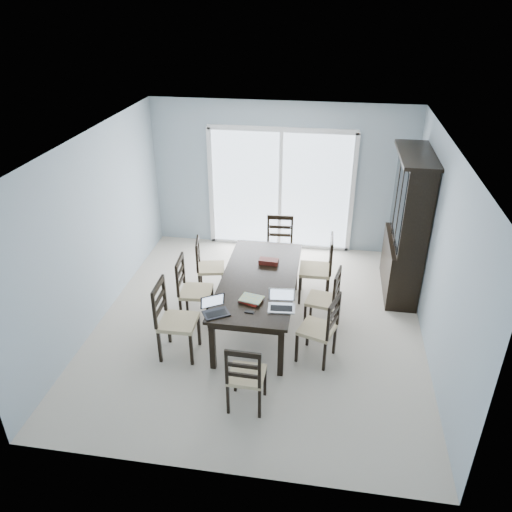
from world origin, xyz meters
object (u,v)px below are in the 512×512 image
(china_hutch, at_px, (407,228))
(chair_right_mid, at_px, (329,293))
(laptop_dark, at_px, (216,311))
(hot_tub, at_px, (276,199))
(chair_right_far, at_px, (322,262))
(game_box, at_px, (269,261))
(laptop_silver, at_px, (281,305))
(chair_left_near, at_px, (169,312))
(chair_left_far, at_px, (205,261))
(cell_phone, at_px, (249,312))
(chair_end_near, at_px, (245,372))
(chair_right_near, at_px, (325,323))
(dining_table, at_px, (259,283))
(chair_left_mid, at_px, (189,283))
(chair_end_far, at_px, (279,240))

(china_hutch, xyz_separation_m, chair_right_mid, (-1.08, -1.17, -0.52))
(laptop_dark, xyz_separation_m, hot_tub, (0.18, 4.45, -0.32))
(chair_right_far, relative_size, game_box, 4.42)
(hot_tub, bearing_deg, game_box, -84.88)
(laptop_silver, xyz_separation_m, game_box, (-0.30, 1.10, -0.02))
(chair_left_near, bearing_deg, game_box, 136.97)
(chair_left_far, distance_m, hot_tub, 2.92)
(cell_phone, bearing_deg, china_hutch, 52.88)
(chair_end_near, xyz_separation_m, game_box, (-0.02, 2.05, 0.23))
(game_box, bearing_deg, chair_right_near, -51.55)
(cell_phone, relative_size, game_box, 0.42)
(chair_right_mid, bearing_deg, hot_tub, 28.99)
(laptop_dark, bearing_deg, dining_table, 35.94)
(chair_left_mid, xyz_separation_m, game_box, (1.05, 0.44, 0.19))
(chair_right_mid, bearing_deg, game_box, 79.29)
(chair_left_mid, height_order, chair_right_near, chair_left_mid)
(chair_end_near, bearing_deg, chair_left_mid, 125.38)
(china_hutch, height_order, cell_phone, china_hutch)
(chair_left_near, relative_size, chair_right_near, 1.10)
(china_hutch, distance_m, game_box, 2.14)
(chair_end_far, bearing_deg, china_hutch, 169.90)
(chair_right_near, height_order, chair_end_far, chair_end_far)
(chair_left_near, xyz_separation_m, chair_left_far, (0.07, 1.50, -0.08))
(chair_right_mid, bearing_deg, china_hutch, -32.05)
(chair_right_far, bearing_deg, chair_right_mid, -172.04)
(chair_end_far, bearing_deg, hot_tub, -84.25)
(dining_table, bearing_deg, chair_end_far, 85.80)
(chair_right_mid, distance_m, chair_end_far, 1.64)
(chair_end_near, bearing_deg, hot_tub, 94.96)
(hot_tub, bearing_deg, chair_end_far, -81.31)
(chair_left_mid, height_order, chair_end_near, chair_left_mid)
(cell_phone, relative_size, hot_tub, 0.05)
(chair_right_near, xyz_separation_m, chair_end_far, (-0.80, 2.13, 0.02))
(chair_right_near, bearing_deg, hot_tub, 33.20)
(china_hutch, distance_m, chair_right_far, 1.35)
(chair_left_mid, relative_size, hot_tub, 0.53)
(dining_table, relative_size, chair_end_far, 1.94)
(game_box, bearing_deg, cell_phone, -93.14)
(china_hutch, xyz_separation_m, chair_end_near, (-1.92, -2.89, -0.52))
(chair_end_near, height_order, laptop_dark, chair_end_near)
(dining_table, relative_size, china_hutch, 1.00)
(china_hutch, xyz_separation_m, chair_end_far, (-1.91, 0.24, -0.47))
(chair_right_near, bearing_deg, chair_left_near, 112.85)
(chair_end_near, distance_m, chair_end_far, 3.13)
(dining_table, height_order, chair_left_mid, chair_left_mid)
(chair_left_near, distance_m, chair_left_far, 1.51)
(chair_left_mid, distance_m, chair_end_far, 1.86)
(chair_left_far, height_order, game_box, chair_left_far)
(china_hutch, xyz_separation_m, chair_left_mid, (-3.00, -1.27, -0.48))
(china_hutch, xyz_separation_m, laptop_silver, (-1.64, -1.93, -0.27))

